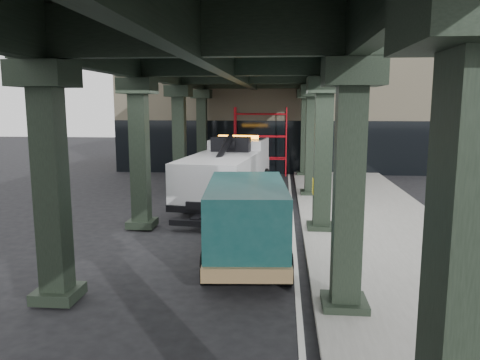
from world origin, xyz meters
The scene contains 8 objects.
ground centered at (0.00, 0.00, 0.00)m, with size 90.00×90.00×0.00m, color black.
sidewalk centered at (4.50, 2.00, 0.07)m, with size 5.00×40.00×0.15m, color gray.
lane_stripe centered at (1.70, 2.00, 0.01)m, with size 0.12×38.00×0.01m, color silver.
viaduct centered at (-0.40, 2.00, 5.46)m, with size 7.40×32.00×6.40m.
building centered at (2.00, 20.00, 4.00)m, with size 22.00×10.00×8.00m, color #C6B793.
scaffolding centered at (0.00, 14.64, 2.11)m, with size 3.08×0.88×4.00m.
tow_truck centered at (-0.97, 6.77, 1.41)m, with size 3.38×9.00×2.89m.
towed_van centered at (0.39, -0.98, 1.16)m, with size 2.50×5.48×2.16m.
Camera 1 is at (1.33, -13.04, 4.17)m, focal length 35.00 mm.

